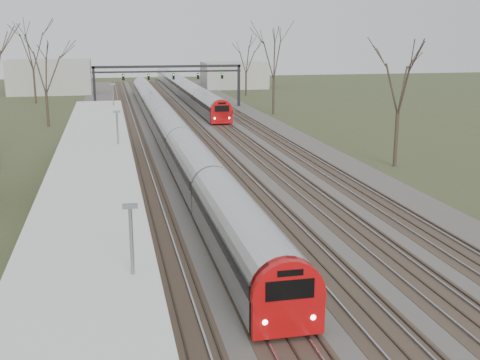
# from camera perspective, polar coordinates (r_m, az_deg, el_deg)

# --- Properties ---
(track_bed) EXTENTS (24.00, 160.00, 0.22)m
(track_bed) POSITION_cam_1_polar(r_m,az_deg,el_deg) (57.84, -3.78, 3.40)
(track_bed) COLOR #474442
(track_bed) RESTS_ON ground
(platform) EXTENTS (3.50, 69.00, 1.00)m
(platform) POSITION_cam_1_polar(r_m,az_deg,el_deg) (40.05, -13.26, -0.95)
(platform) COLOR #9E9B93
(platform) RESTS_ON ground
(canopy) EXTENTS (4.10, 50.00, 3.11)m
(canopy) POSITION_cam_1_polar(r_m,az_deg,el_deg) (34.90, -13.65, 2.67)
(canopy) COLOR slate
(canopy) RESTS_ON platform
(signal_gantry) EXTENTS (21.00, 0.59, 6.08)m
(signal_gantry) POSITION_cam_1_polar(r_m,az_deg,el_deg) (86.87, -6.81, 9.99)
(signal_gantry) COLOR black
(signal_gantry) RESTS_ON ground
(tree_east_far) EXTENTS (5.00, 5.00, 10.30)m
(tree_east_far) POSITION_cam_1_polar(r_m,az_deg,el_deg) (48.71, 14.94, 9.61)
(tree_east_far) COLOR #2D231C
(tree_east_far) RESTS_ON ground
(train_near) EXTENTS (2.62, 90.21, 3.05)m
(train_near) POSITION_cam_1_polar(r_m,az_deg,el_deg) (63.63, -7.14, 5.55)
(train_near) COLOR #B5B8C0
(train_near) RESTS_ON ground
(train_far) EXTENTS (2.62, 75.21, 3.05)m
(train_far) POSITION_cam_1_polar(r_m,az_deg,el_deg) (106.16, -5.48, 8.82)
(train_far) COLOR #B5B8C0
(train_far) RESTS_ON ground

